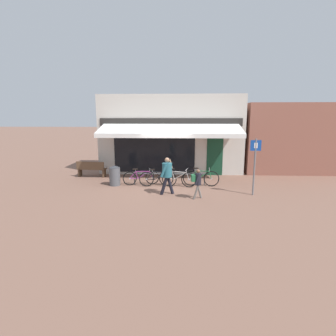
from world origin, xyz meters
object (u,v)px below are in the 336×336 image
pedestrian_adult (167,172)px  parking_sign (255,161)px  bicycle_purple (141,177)px  bicycle_silver (177,178)px  pedestrian_child (197,180)px  park_bench (91,169)px  bicycle_green (201,178)px  bicycle_black (158,179)px  litter_bin (115,175)px

pedestrian_adult → parking_sign: size_ratio=0.67×
bicycle_purple → pedestrian_adult: size_ratio=1.09×
bicycle_silver → pedestrian_child: 2.09m
bicycle_purple → park_bench: park_bench is taller
bicycle_green → parking_sign: (2.10, -1.42, 1.07)m
bicycle_black → pedestrian_adult: 1.52m
pedestrian_child → bicycle_black: bearing=123.3°
bicycle_purple → bicycle_silver: size_ratio=0.97×
bicycle_purple → bicycle_green: (2.92, -0.10, 0.03)m
pedestrian_child → parking_sign: 2.60m
bicycle_green → pedestrian_child: bearing=-94.0°
bicycle_green → litter_bin: bearing=-174.3°
bicycle_black → bicycle_silver: bicycle_silver is taller
parking_sign → bicycle_black: bearing=163.1°
bicycle_green → pedestrian_child: (-0.32, -2.03, 0.36)m
bicycle_purple → pedestrian_child: size_ratio=1.43×
bicycle_purple → bicycle_green: bearing=-14.6°
bicycle_green → litter_bin: 4.18m
bicycle_purple → bicycle_black: size_ratio=0.97×
bicycle_purple → pedestrian_adult: (1.36, -1.56, 0.60)m
pedestrian_adult → pedestrian_child: size_ratio=1.31×
bicycle_silver → bicycle_purple: bearing=-174.4°
bicycle_black → parking_sign: (4.17, -1.27, 1.09)m
bicycle_black → litter_bin: 2.11m
pedestrian_adult → park_bench: size_ratio=0.98×
bicycle_purple → bicycle_black: (0.85, -0.25, 0.01)m
bicycle_purple → parking_sign: size_ratio=0.73×
bicycle_green → bicycle_purple: bearing=-177.2°
bicycle_black → park_bench: (-3.86, 1.87, 0.09)m
bicycle_black → bicycle_green: bearing=2.0°
bicycle_silver → park_bench: 5.14m
parking_sign → litter_bin: bearing=167.8°
bicycle_black → pedestrian_adult: (0.51, -1.30, 0.59)m
pedestrian_child → park_bench: (-5.61, 3.76, -0.30)m
pedestrian_adult → bicycle_black: bearing=122.9°
bicycle_silver → parking_sign: bearing=-7.6°
bicycle_purple → pedestrian_adult: 2.15m
litter_bin → park_bench: (-1.75, 1.78, -0.03)m
pedestrian_adult → bicycle_purple: bearing=142.6°
pedestrian_child → bicycle_purple: bearing=130.9°
pedestrian_child → bicycle_silver: bearing=103.8°
bicycle_black → bicycle_green: 2.07m
parking_sign → bicycle_green: bearing=146.0°
litter_bin → park_bench: bearing=134.5°
litter_bin → parking_sign: (6.28, -1.36, 0.98)m
bicycle_purple → litter_bin: size_ratio=1.78×
bicycle_black → park_bench: park_bench is taller
bicycle_silver → pedestrian_child: pedestrian_child is taller
bicycle_black → pedestrian_adult: size_ratio=1.12×
bicycle_silver → bicycle_green: bearing=21.3°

